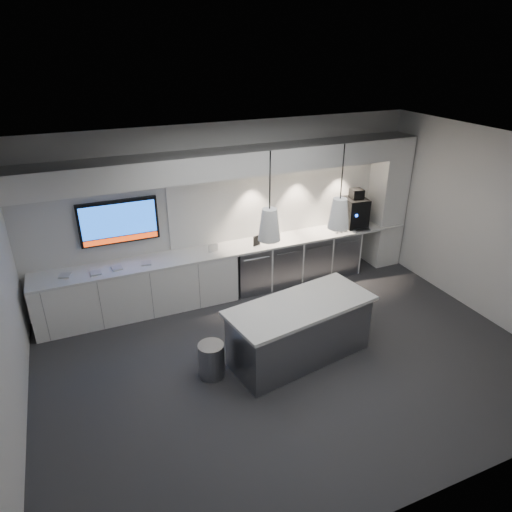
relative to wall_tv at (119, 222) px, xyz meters
name	(u,v)px	position (x,y,z in m)	size (l,w,h in m)	color
floor	(291,360)	(1.90, -2.45, -1.56)	(7.00, 7.00, 0.00)	#323235
ceiling	(300,153)	(1.90, -2.45, 1.44)	(7.00, 7.00, 0.00)	black
wall_back	(229,209)	(1.90, 0.05, -0.06)	(7.00, 7.00, 0.00)	silver
wall_front	(431,389)	(1.90, -4.95, -0.06)	(7.00, 7.00, 0.00)	silver
wall_right	(491,228)	(5.40, -2.45, -0.06)	(7.00, 7.00, 0.00)	silver
back_counter	(236,248)	(1.90, -0.27, -0.68)	(6.80, 0.65, 0.04)	white
left_base_cabinets	(139,289)	(0.15, -0.27, -1.13)	(3.30, 0.63, 0.86)	white
fridge_unit_a	(250,268)	(2.15, -0.27, -1.13)	(0.60, 0.61, 0.85)	gray
fridge_unit_b	(281,262)	(2.78, -0.27, -1.13)	(0.60, 0.61, 0.85)	gray
fridge_unit_c	(310,256)	(3.41, -0.27, -1.13)	(0.60, 0.61, 0.85)	gray
fridge_unit_d	(338,251)	(4.04, -0.27, -1.13)	(0.60, 0.61, 0.85)	gray
backsplash	(290,198)	(3.10, 0.03, -0.01)	(4.60, 0.03, 1.30)	white
soffit	(234,162)	(1.90, -0.25, 0.84)	(6.90, 0.60, 0.40)	white
column	(387,202)	(5.10, -0.25, -0.26)	(0.55, 0.55, 2.60)	white
wall_tv	(119,222)	(0.00, 0.00, 0.00)	(1.25, 0.07, 0.72)	black
island	(300,330)	(2.04, -2.41, -1.11)	(2.22, 1.24, 0.89)	gray
bin	(211,360)	(0.75, -2.31, -1.31)	(0.36, 0.36, 0.50)	gray
coffee_machine	(355,211)	(4.37, -0.25, -0.35)	(0.46, 0.62, 0.74)	black
sign_black	(257,241)	(2.25, -0.36, -0.57)	(0.14, 0.02, 0.18)	black
sign_white	(213,248)	(1.46, -0.31, -0.59)	(0.18, 0.02, 0.14)	white
cup_cluster	(340,228)	(3.97, -0.38, -0.59)	(0.26, 0.16, 0.14)	white
tray_a	(65,276)	(-0.93, -0.27, -0.65)	(0.16, 0.16, 0.03)	#BABABA
tray_b	(96,273)	(-0.49, -0.37, -0.65)	(0.16, 0.16, 0.03)	#BABABA
tray_c	(117,268)	(-0.16, -0.33, -0.65)	(0.16, 0.16, 0.03)	#BABABA
tray_d	(146,263)	(0.31, -0.34, -0.65)	(0.16, 0.16, 0.03)	#BABABA
pendant_left	(269,224)	(1.54, -2.41, 0.59)	(0.28, 0.28, 1.10)	white
pendant_right	(339,213)	(2.54, -2.41, 0.59)	(0.28, 0.28, 1.10)	white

